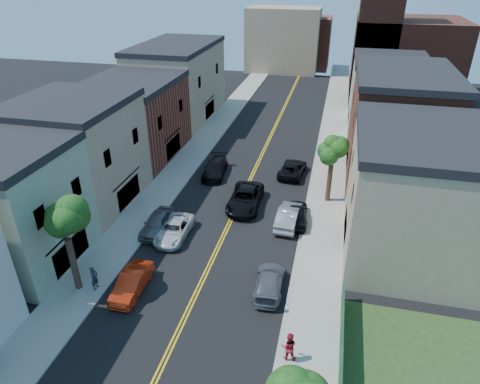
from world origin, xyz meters
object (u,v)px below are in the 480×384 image
Objects in this scene: grey_car_left at (157,223)px; black_car_right at (297,213)px; grey_car_right at (269,282)px; silver_car_right at (289,216)px; dark_car_right_far at (292,169)px; red_sedan at (132,283)px; black_suv_lane at (245,198)px; pedestrian_right at (289,346)px; pedestrian_left at (94,278)px; white_pickup at (174,230)px; black_car_left at (215,168)px.

grey_car_left is 0.98× the size of black_car_right.
grey_car_right is 0.95× the size of silver_car_right.
grey_car_right is 0.92× the size of dark_car_right_far.
black_car_right is at bearing 47.45° from red_sedan.
black_suv_lane is (-4.01, 10.44, 0.16)m from grey_car_right.
pedestrian_right reaches higher than black_suv_lane.
pedestrian_left is at bearing 68.33° from dark_car_right_far.
red_sedan is 9.23m from grey_car_right.
pedestrian_right reaches higher than red_sedan.
pedestrian_left is 13.67m from pedestrian_right.
pedestrian_right is (2.66, -23.37, 0.37)m from dark_car_right_far.
grey_car_right is 5.83m from pedestrian_right.
dark_car_right_far is (-1.46, 8.95, -0.08)m from black_car_right.
red_sedan is at bearing 11.55° from grey_car_right.
red_sedan is at bearing 44.35° from black_car_right.
pedestrian_left reaches higher than white_pickup.
dark_car_right_far reaches higher than white_pickup.
silver_car_right is (-0.62, -0.58, 0.02)m from black_car_right.
black_car_left is at bearing 80.84° from grey_car_left.
black_car_right reaches higher than grey_car_right.
red_sedan is at bearing -78.84° from pedestrian_left.
grey_car_left is at bearing 15.50° from black_car_right.
black_car_left is 0.88× the size of black_suv_lane.
black_suv_lane is at bearing -23.61° from silver_car_right.
red_sedan is 0.90× the size of silver_car_right.
black_suv_lane reaches higher than grey_car_left.
black_car_left is at bearing -64.89° from grey_car_right.
white_pickup is 15.63m from dark_car_right_far.
silver_car_right is 2.65× the size of pedestrian_right.
black_suv_lane reaches higher than red_sedan.
silver_car_right is 2.76× the size of pedestrian_left.
grey_car_right is at bearing 91.21° from silver_car_right.
black_car_left reaches higher than white_pickup.
white_pickup is at bearing 21.38° from black_car_right.
grey_car_left is 0.98× the size of grey_car_right.
black_suv_lane is (-4.82, 1.48, 0.04)m from black_car_right.
black_car_left is 8.07m from dark_car_right_far.
black_car_right is at bearing 26.14° from white_pickup.
pedestrian_right is (10.95, -3.17, 0.35)m from red_sedan.
dark_car_right_far is at bearing -82.52° from silver_car_right.
pedestrian_right is at bearing 89.99° from black_car_right.
grey_car_left is 10.94m from silver_car_right.
black_suv_lane is at bearing 53.45° from white_pickup.
black_suv_lane reaches higher than black_car_left.
red_sedan is 21.84m from dark_car_right_far.
grey_car_left is 8.30m from black_suv_lane.
grey_car_left reaches higher than white_pickup.
grey_car_left is at bearing -103.82° from black_car_left.
red_sedan is 7.31m from grey_car_left.
black_car_right is at bearing -91.22° from pedestrian_right.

